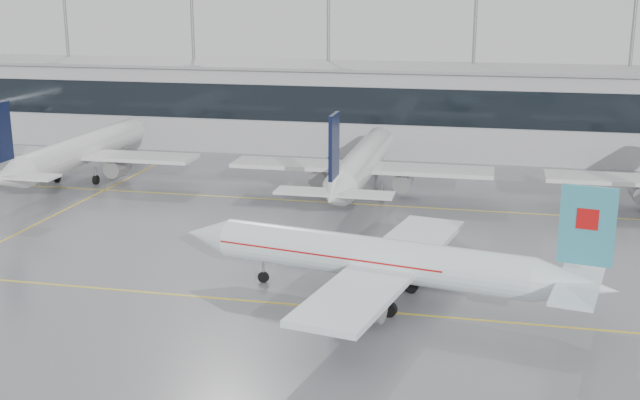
# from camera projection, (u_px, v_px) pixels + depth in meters

# --- Properties ---
(ground) EXTENTS (320.00, 320.00, 0.00)m
(ground) POSITION_uv_depth(u_px,v_px,m) (286.00, 304.00, 59.95)
(ground) COLOR slate
(ground) RESTS_ON ground
(taxi_line_main) EXTENTS (120.00, 0.25, 0.01)m
(taxi_line_main) POSITION_uv_depth(u_px,v_px,m) (286.00, 304.00, 59.95)
(taxi_line_main) COLOR yellow
(taxi_line_main) RESTS_ON ground
(taxi_line_north) EXTENTS (120.00, 0.25, 0.01)m
(taxi_line_north) POSITION_uv_depth(u_px,v_px,m) (355.00, 204.00, 88.31)
(taxi_line_north) COLOR yellow
(taxi_line_north) RESTS_ON ground
(taxi_line_cross) EXTENTS (0.25, 60.00, 0.01)m
(taxi_line_cross) POSITION_uv_depth(u_px,v_px,m) (35.00, 225.00, 80.36)
(taxi_line_cross) COLOR yellow
(taxi_line_cross) RESTS_ON ground
(terminal) EXTENTS (180.00, 15.00, 12.00)m
(terminal) POSITION_uv_depth(u_px,v_px,m) (393.00, 110.00, 117.06)
(terminal) COLOR #A8A8AC
(terminal) RESTS_ON ground
(terminal_glass) EXTENTS (180.00, 0.20, 5.00)m
(terminal_glass) POSITION_uv_depth(u_px,v_px,m) (387.00, 106.00, 109.54)
(terminal_glass) COLOR black
(terminal_glass) RESTS_ON ground
(terminal_roof) EXTENTS (182.00, 16.00, 0.40)m
(terminal_roof) POSITION_uv_depth(u_px,v_px,m) (394.00, 67.00, 115.50)
(terminal_roof) COLOR gray
(terminal_roof) RESTS_ON ground
(light_masts) EXTENTS (156.40, 1.00, 22.60)m
(light_masts) POSITION_uv_depth(u_px,v_px,m) (400.00, 56.00, 120.89)
(light_masts) COLOR gray
(light_masts) RESTS_ON ground
(air_canada_jet) EXTENTS (33.67, 26.59, 10.33)m
(air_canada_jet) POSITION_uv_depth(u_px,v_px,m) (386.00, 261.00, 59.54)
(air_canada_jet) COLOR white
(air_canada_jet) RESTS_ON ground
(parked_jet_b) EXTENTS (29.64, 36.96, 11.72)m
(parked_jet_b) POSITION_uv_depth(u_px,v_px,m) (79.00, 151.00, 98.14)
(parked_jet_b) COLOR silver
(parked_jet_b) RESTS_ON ground
(parked_jet_c) EXTENTS (29.64, 36.96, 11.72)m
(parked_jet_c) POSITION_uv_depth(u_px,v_px,m) (361.00, 164.00, 90.87)
(parked_jet_c) COLOR silver
(parked_jet_c) RESTS_ON ground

